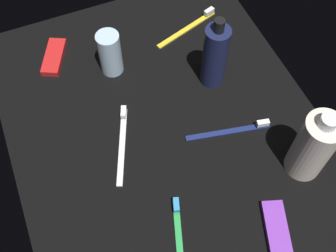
# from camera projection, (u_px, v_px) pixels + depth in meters

# --- Properties ---
(ground_plane) EXTENTS (0.84, 0.64, 0.01)m
(ground_plane) POSITION_uv_depth(u_px,v_px,m) (168.00, 135.00, 0.89)
(ground_plane) COLOR black
(lotion_bottle) EXTENTS (0.05, 0.05, 0.18)m
(lotion_bottle) POSITION_uv_depth(u_px,v_px,m) (215.00, 56.00, 0.89)
(lotion_bottle) COLOR #191E43
(lotion_bottle) RESTS_ON ground_plane
(bodywash_bottle) EXTENTS (0.07, 0.07, 0.18)m
(bodywash_bottle) POSITION_uv_depth(u_px,v_px,m) (313.00, 146.00, 0.78)
(bodywash_bottle) COLOR silver
(bodywash_bottle) RESTS_ON ground_plane
(deodorant_stick) EXTENTS (0.05, 0.05, 0.11)m
(deodorant_stick) POSITION_uv_depth(u_px,v_px,m) (110.00, 53.00, 0.93)
(deodorant_stick) COLOR silver
(deodorant_stick) RESTS_ON ground_plane
(toothbrush_green) EXTENTS (0.17, 0.07, 0.02)m
(toothbrush_green) POSITION_uv_depth(u_px,v_px,m) (179.00, 240.00, 0.76)
(toothbrush_green) COLOR green
(toothbrush_green) RESTS_ON ground_plane
(toothbrush_white) EXTENTS (0.17, 0.08, 0.02)m
(toothbrush_white) POSITION_uv_depth(u_px,v_px,m) (122.00, 140.00, 0.87)
(toothbrush_white) COLOR white
(toothbrush_white) RESTS_ON ground_plane
(toothbrush_navy) EXTENTS (0.05, 0.18, 0.02)m
(toothbrush_navy) POSITION_uv_depth(u_px,v_px,m) (233.00, 130.00, 0.88)
(toothbrush_navy) COLOR navy
(toothbrush_navy) RESTS_ON ground_plane
(toothbrush_yellow) EXTENTS (0.07, 0.18, 0.02)m
(toothbrush_yellow) POSITION_uv_depth(u_px,v_px,m) (190.00, 26.00, 1.03)
(toothbrush_yellow) COLOR yellow
(toothbrush_yellow) RESTS_ON ground_plane
(snack_bar_red) EXTENTS (0.11, 0.08, 0.01)m
(snack_bar_red) POSITION_uv_depth(u_px,v_px,m) (54.00, 57.00, 0.98)
(snack_bar_red) COLOR red
(snack_bar_red) RESTS_ON ground_plane
(snack_bar_purple) EXTENTS (0.11, 0.07, 0.01)m
(snack_bar_purple) POSITION_uv_depth(u_px,v_px,m) (276.00, 229.00, 0.77)
(snack_bar_purple) COLOR purple
(snack_bar_purple) RESTS_ON ground_plane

